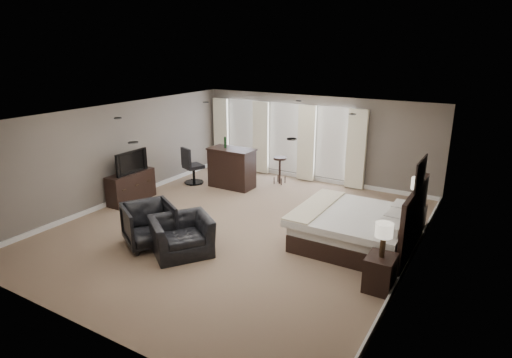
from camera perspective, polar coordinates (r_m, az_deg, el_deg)
The scene contains 16 objects.
room at distance 9.48m, azimuth -2.28°, elevation 0.71°, with size 7.60×8.60×2.64m.
window_bay at distance 13.44m, azimuth 3.70°, elevation 5.29°, with size 5.25×0.20×2.30m.
bed at distance 9.07m, azimuth 13.41°, elevation -4.37°, with size 2.30×2.19×1.46m, color silver.
nightstand_near at distance 7.77m, azimuth 16.21°, elevation -11.92°, with size 0.46×0.57×0.62m, color black.
nightstand_far at distance 10.37m, azimuth 20.41°, elevation -4.88°, with size 0.42×0.52×0.56m, color black.
lamp_near at distance 7.49m, azimuth 16.60°, elevation -7.82°, with size 0.30×0.30×0.61m, color beige.
lamp_far at distance 10.16m, azimuth 20.77°, elevation -1.66°, with size 0.32×0.32×0.67m, color beige.
wall_art at distance 8.51m, azimuth 21.07°, elevation 0.73°, with size 0.04×0.96×0.56m, color slate.
dresser at distance 11.90m, azimuth -16.30°, elevation -1.01°, with size 0.44×1.38×0.80m, color black.
tv at distance 11.77m, azimuth -16.49°, elevation 1.15°, with size 1.04×0.60×0.14m, color black.
armchair_near at distance 8.71m, azimuth -9.96°, elevation -6.68°, with size 1.16×0.75×1.01m, color black.
armchair_far at distance 9.21m, azimuth -14.08°, elevation -5.66°, with size 0.96×0.90×0.99m, color black.
bar_counter at distance 12.53m, azimuth -3.24°, elevation 1.50°, with size 1.35×0.70×1.17m, color black.
bar_stool_left at distance 12.94m, azimuth -3.10°, elevation 1.07°, with size 0.36×0.36×0.77m, color black.
bar_stool_right at distance 12.89m, azimuth 3.19°, elevation 1.14°, with size 0.39×0.39×0.82m, color black.
desk_chair at distance 12.99m, azimuth -8.35°, elevation 1.80°, with size 0.57×0.57×1.13m, color black.
Camera 1 is at (4.96, -7.60, 4.03)m, focal length 30.00 mm.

